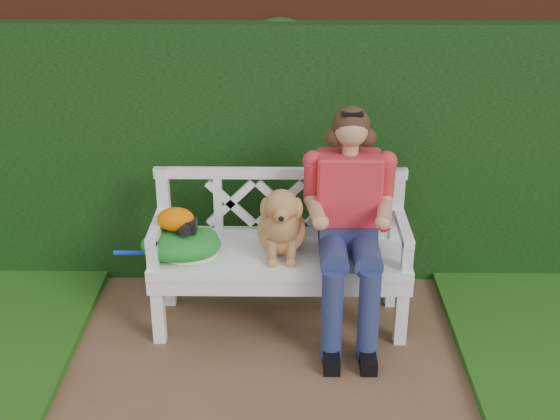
# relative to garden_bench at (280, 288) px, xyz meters

# --- Properties ---
(brick_wall) EXTENTS (10.00, 0.30, 2.20)m
(brick_wall) POSITION_rel_garden_bench_xyz_m (-0.07, 0.84, 0.86)
(brick_wall) COLOR maroon
(brick_wall) RESTS_ON ground
(ivy_hedge) EXTENTS (10.00, 0.18, 1.70)m
(ivy_hedge) POSITION_rel_garden_bench_xyz_m (-0.07, 0.62, 0.61)
(ivy_hedge) COLOR #1F4515
(ivy_hedge) RESTS_ON ground
(garden_bench) EXTENTS (1.59, 0.63, 0.48)m
(garden_bench) POSITION_rel_garden_bench_xyz_m (0.00, 0.00, 0.00)
(garden_bench) COLOR white
(garden_bench) RESTS_ON ground
(seated_woman) EXTENTS (0.57, 0.75, 1.30)m
(seated_woman) POSITION_rel_garden_bench_xyz_m (0.39, -0.02, 0.41)
(seated_woman) COLOR #FF3F46
(seated_woman) RESTS_ON ground
(dog) EXTENTS (0.44, 0.50, 0.45)m
(dog) POSITION_rel_garden_bench_xyz_m (0.01, -0.03, 0.47)
(dog) COLOR #A4773C
(dog) RESTS_ON garden_bench
(tennis_racket) EXTENTS (0.68, 0.48, 0.03)m
(tennis_racket) POSITION_rel_garden_bench_xyz_m (-0.56, -0.05, 0.26)
(tennis_racket) COLOR white
(tennis_racket) RESTS_ON garden_bench
(green_bag) EXTENTS (0.48, 0.38, 0.16)m
(green_bag) POSITION_rel_garden_bench_xyz_m (-0.57, -0.05, 0.32)
(green_bag) COLOR #298B31
(green_bag) RESTS_ON garden_bench
(camera_item) EXTENTS (0.11, 0.09, 0.07)m
(camera_item) POSITION_rel_garden_bench_xyz_m (-0.53, -0.06, 0.43)
(camera_item) COLOR black
(camera_item) RESTS_ON green_bag
(baseball_glove) EXTENTS (0.25, 0.21, 0.14)m
(baseball_glove) POSITION_rel_garden_bench_xyz_m (-0.60, -0.03, 0.47)
(baseball_glove) COLOR #EF6400
(baseball_glove) RESTS_ON green_bag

